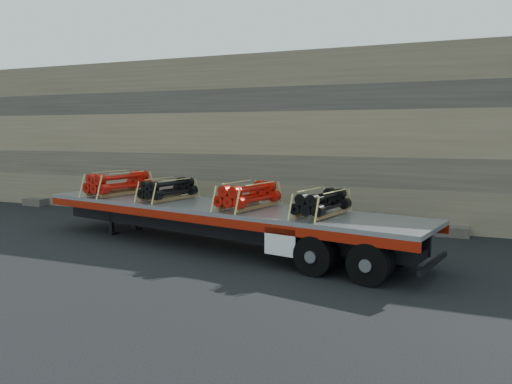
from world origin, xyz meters
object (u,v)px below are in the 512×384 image
at_px(bundle_midfront, 168,190).
at_px(trailer, 217,226).
at_px(bundle_midrear, 248,196).
at_px(bundle_rear, 322,204).
at_px(bundle_front, 119,184).

bearing_deg(bundle_midfront, trailer, 0.00).
bearing_deg(bundle_midfront, bundle_midrear, 0.00).
relative_size(trailer, bundle_rear, 7.15).
xyz_separation_m(bundle_front, bundle_rear, (8.35, -1.72, -0.07)).
bearing_deg(trailer, bundle_rear, -0.00).
bearing_deg(bundle_rear, bundle_front, 180.00).
height_order(bundle_midrear, bundle_rear, bundle_midrear).
xyz_separation_m(trailer, bundle_front, (-4.65, 0.96, 1.11)).
distance_m(bundle_midfront, bundle_midrear, 3.42).
xyz_separation_m(bundle_midfront, bundle_midrear, (3.35, -0.69, 0.03)).
bearing_deg(bundle_rear, trailer, 180.00).
bearing_deg(bundle_front, bundle_rear, 0.00).
relative_size(bundle_front, bundle_midfront, 1.18).
bearing_deg(bundle_rear, bundle_midrear, 180.00).
relative_size(trailer, bundle_midrear, 6.46).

